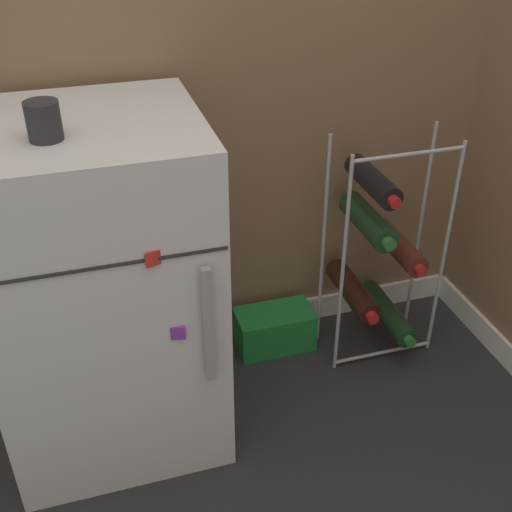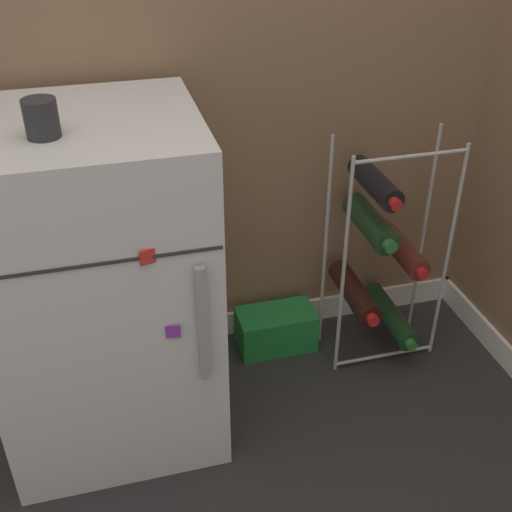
{
  "view_description": "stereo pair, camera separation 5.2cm",
  "coord_description": "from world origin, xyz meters",
  "px_view_note": "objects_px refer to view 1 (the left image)",
  "views": [
    {
      "loc": [
        -0.45,
        -1.18,
        1.49
      ],
      "look_at": [
        0.01,
        0.35,
        0.48
      ],
      "focal_mm": 45.0,
      "sensor_mm": 36.0,
      "label": 1
    },
    {
      "loc": [
        -0.4,
        -1.19,
        1.49
      ],
      "look_at": [
        0.01,
        0.35,
        0.48
      ],
      "focal_mm": 45.0,
      "sensor_mm": 36.0,
      "label": 2
    }
  ],
  "objects_px": {
    "mini_fridge": "(103,291)",
    "soda_box": "(274,329)",
    "wine_rack": "(376,255)",
    "fridge_top_cup": "(44,121)"
  },
  "relations": [
    {
      "from": "wine_rack",
      "to": "fridge_top_cup",
      "type": "bearing_deg",
      "value": -168.61
    },
    {
      "from": "wine_rack",
      "to": "soda_box",
      "type": "xyz_separation_m",
      "value": [
        -0.31,
        0.09,
        -0.3
      ]
    },
    {
      "from": "mini_fridge",
      "to": "soda_box",
      "type": "relative_size",
      "value": 3.59
    },
    {
      "from": "soda_box",
      "to": "fridge_top_cup",
      "type": "bearing_deg",
      "value": -155.71
    },
    {
      "from": "wine_rack",
      "to": "fridge_top_cup",
      "type": "distance_m",
      "value": 1.14
    },
    {
      "from": "fridge_top_cup",
      "to": "wine_rack",
      "type": "bearing_deg",
      "value": 11.39
    },
    {
      "from": "mini_fridge",
      "to": "soda_box",
      "type": "xyz_separation_m",
      "value": [
        0.56,
        0.19,
        -0.41
      ]
    },
    {
      "from": "mini_fridge",
      "to": "wine_rack",
      "type": "bearing_deg",
      "value": 6.41
    },
    {
      "from": "mini_fridge",
      "to": "wine_rack",
      "type": "relative_size",
      "value": 1.23
    },
    {
      "from": "mini_fridge",
      "to": "wine_rack",
      "type": "height_order",
      "value": "mini_fridge"
    }
  ]
}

